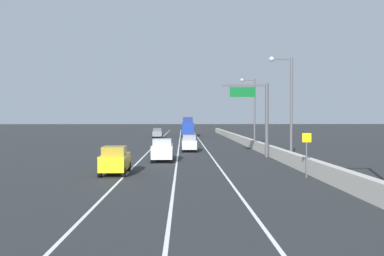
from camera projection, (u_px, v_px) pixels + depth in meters
name	position (u px, v px, depth m)	size (l,w,h in m)	color
ground_plane	(191.00, 140.00, 70.89)	(320.00, 320.00, 0.00)	#26282B
lane_stripe_left	(157.00, 143.00, 61.76)	(0.16, 130.00, 0.00)	silver
lane_stripe_center	(179.00, 143.00, 61.84)	(0.16, 130.00, 0.00)	silver
lane_stripe_right	(202.00, 143.00, 61.93)	(0.16, 130.00, 0.00)	silver
jersey_barrier_right	(260.00, 147.00, 47.07)	(0.60, 120.00, 1.10)	#B2ADA3
overhead_sign_gantry	(260.00, 111.00, 40.13)	(4.68, 0.36, 7.50)	#47474C
speed_advisory_sign	(306.00, 152.00, 26.35)	(0.60, 0.11, 3.00)	#4C4C51
lamp_post_right_second	(288.00, 101.00, 35.39)	(2.14, 0.44, 9.45)	#4C4C51
lamp_post_right_third	(253.00, 107.00, 55.41)	(2.14, 0.44, 9.45)	#4C4C51
car_white_0	(162.00, 150.00, 36.60)	(1.99, 4.17, 2.09)	white
car_gray_1	(158.00, 133.00, 78.03)	(1.94, 4.16, 1.90)	slate
car_silver_2	(189.00, 143.00, 47.11)	(1.81, 4.34, 1.96)	#B7B7BC
car_yellow_3	(115.00, 160.00, 28.26)	(1.88, 4.06, 2.01)	gold
box_truck	(188.00, 128.00, 84.22)	(2.51, 8.67, 4.07)	navy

